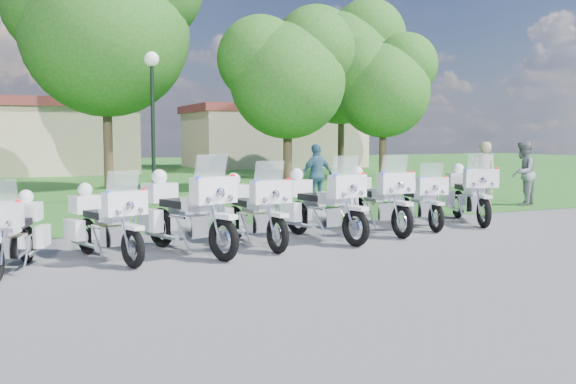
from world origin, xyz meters
name	(u,v)px	position (x,y,z in m)	size (l,w,h in m)	color
ground	(318,247)	(0.00, 0.00, 0.00)	(100.00, 100.00, 0.00)	#5E5E64
grass_lawn	(114,172)	(0.00, 27.00, 0.00)	(100.00, 48.00, 0.01)	#256620
motorcycle_1	(14,232)	(-5.25, -0.09, 0.62)	(1.11, 2.13, 1.47)	black
motorcycle_2	(104,222)	(-3.85, 0.32, 0.64)	(1.23, 2.21, 1.54)	black
motorcycle_3	(185,211)	(-2.43, 0.44, 0.75)	(1.45, 2.54, 1.78)	black
motorcycle_4	(251,209)	(-1.08, 0.72, 0.69)	(0.99, 2.44, 1.64)	black
motorcycle_5	(320,204)	(0.44, 0.84, 0.72)	(1.20, 2.52, 1.72)	black
motorcycle_6	(375,199)	(2.00, 1.32, 0.71)	(0.84, 2.53, 1.70)	black
motorcycle_7	(418,199)	(3.30, 1.60, 0.63)	(0.96, 2.23, 1.51)	black
motorcycle_8	(468,193)	(4.91, 1.80, 0.71)	(1.36, 2.42, 1.70)	black
lamp_post	(152,91)	(-1.34, 8.72, 3.43)	(0.44, 0.44, 4.60)	black
tree_1	(103,17)	(-1.91, 15.15, 6.65)	(7.54, 6.43, 10.05)	#38281C
tree_2	(286,70)	(4.59, 12.43, 4.64)	(5.26, 4.49, 7.01)	#38281C
tree_3	(383,82)	(11.47, 16.63, 4.72)	(5.36, 4.57, 7.14)	#38281C
tree_4	(340,58)	(11.84, 21.80, 6.48)	(7.34, 6.27, 9.79)	#38281C
building_east	(273,136)	(11.00, 30.00, 2.07)	(11.44, 7.28, 4.10)	tan
bystander_a	(484,175)	(7.37, 4.21, 0.96)	(0.70, 0.46, 1.91)	tan
bystander_b	(523,173)	(8.86, 4.22, 0.96)	(0.94, 0.73, 1.93)	slate
bystander_c	(317,176)	(2.91, 6.16, 0.93)	(1.09, 0.45, 1.86)	#386686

